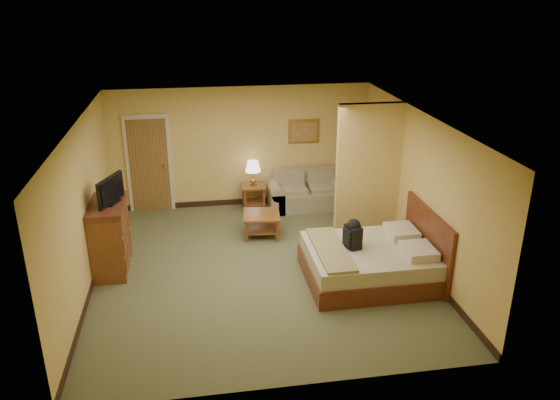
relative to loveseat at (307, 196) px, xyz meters
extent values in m
plane|color=#545939|center=(-1.35, -2.57, -0.27)|extent=(6.00, 6.00, 0.00)
plane|color=white|center=(-1.35, -2.57, 2.33)|extent=(6.00, 6.00, 0.00)
cube|color=#DAB85D|center=(-1.35, 0.43, 1.03)|extent=(5.50, 0.02, 2.60)
cube|color=#DAB85D|center=(-4.10, -2.57, 1.03)|extent=(0.02, 6.00, 2.60)
cube|color=#DAB85D|center=(1.40, -2.57, 1.03)|extent=(0.02, 6.00, 2.60)
cube|color=#DAB85D|center=(0.80, -1.65, 1.03)|extent=(1.20, 0.15, 2.60)
cube|color=beige|center=(-3.30, 0.40, 0.78)|extent=(0.94, 0.06, 2.10)
cube|color=brown|center=(-3.30, 0.38, 0.73)|extent=(0.80, 0.04, 2.00)
cylinder|color=#A8773D|center=(-3.00, 0.33, 0.73)|extent=(0.04, 0.12, 0.04)
cube|color=black|center=(-1.35, 0.42, -0.21)|extent=(5.50, 0.02, 0.12)
cube|color=gray|center=(0.00, -0.05, -0.07)|extent=(1.35, 0.72, 0.41)
cube|color=gray|center=(0.00, 0.27, 0.35)|extent=(1.35, 0.17, 0.42)
cube|color=gray|center=(-0.68, -0.05, -0.04)|extent=(0.29, 0.72, 0.45)
cube|color=gray|center=(0.68, -0.05, -0.04)|extent=(0.29, 0.72, 0.45)
cube|color=brown|center=(-1.15, 0.08, 0.26)|extent=(0.50, 0.50, 0.04)
cube|color=brown|center=(-1.15, 0.08, -0.12)|extent=(0.42, 0.42, 0.03)
cube|color=brown|center=(-1.35, -0.12, -0.01)|extent=(0.05, 0.05, 0.51)
cube|color=brown|center=(-0.95, -0.12, -0.01)|extent=(0.05, 0.05, 0.51)
cube|color=brown|center=(-1.35, 0.28, -0.01)|extent=(0.05, 0.05, 0.51)
cube|color=brown|center=(-0.95, 0.28, -0.01)|extent=(0.05, 0.05, 0.51)
cylinder|color=#A8773D|center=(-1.15, 0.08, 0.30)|extent=(0.16, 0.16, 0.04)
cylinder|color=#A8773D|center=(-1.15, 0.08, 0.51)|extent=(0.02, 0.02, 0.27)
cone|color=white|center=(-1.15, 0.08, 0.71)|extent=(0.33, 0.33, 0.23)
cube|color=brown|center=(-1.15, -1.25, 0.16)|extent=(0.76, 0.76, 0.04)
cube|color=brown|center=(-1.15, -1.25, -0.12)|extent=(0.65, 0.65, 0.03)
cube|color=brown|center=(-1.45, -1.55, -0.06)|extent=(0.05, 0.05, 0.42)
cube|color=brown|center=(-0.85, -0.96, -0.06)|extent=(0.05, 0.05, 0.42)
cube|color=#B78E3F|center=(0.00, 0.41, 1.33)|extent=(0.67, 0.03, 0.52)
cube|color=#94572D|center=(0.00, 0.39, 1.33)|extent=(0.56, 0.02, 0.41)
cube|color=brown|center=(-3.83, -2.21, 0.31)|extent=(0.53, 1.06, 1.16)
cube|color=#532213|center=(-3.83, -2.21, 0.92)|extent=(0.60, 1.14, 0.06)
cube|color=black|center=(-3.73, -2.21, 0.96)|extent=(0.30, 0.37, 0.03)
cube|color=black|center=(-3.73, -2.21, 1.18)|extent=(0.34, 0.70, 0.44)
cube|color=#532213|center=(0.40, -3.21, -0.11)|extent=(2.11, 1.69, 0.32)
cube|color=beige|center=(0.40, -3.21, 0.17)|extent=(2.04, 1.62, 0.25)
cube|color=#532213|center=(1.36, -3.21, 0.31)|extent=(0.06, 1.79, 1.16)
cube|color=beige|center=(1.05, -3.58, 0.36)|extent=(0.47, 0.58, 0.15)
cube|color=beige|center=(1.05, -2.84, 0.36)|extent=(0.47, 0.58, 0.15)
cube|color=olive|center=(-0.29, -3.21, 0.32)|extent=(0.47, 1.58, 0.05)
cube|color=black|center=(0.10, -3.15, 0.49)|extent=(0.25, 0.32, 0.38)
sphere|color=black|center=(0.10, -3.15, 0.68)|extent=(0.23, 0.23, 0.23)
camera|label=1|loc=(-2.35, -10.81, 4.28)|focal=35.00mm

